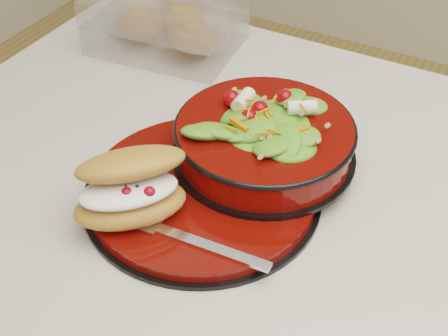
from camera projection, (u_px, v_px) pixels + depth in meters
The scene contains 5 objects.
dinner_plate at pixel (202, 191), 0.77m from camera, with size 0.29×0.29×0.02m.
salad_bowl at pixel (265, 134), 0.78m from camera, with size 0.24×0.24×0.10m.
croissant at pixel (132, 189), 0.70m from camera, with size 0.14×0.16×0.08m.
fork at pixel (190, 239), 0.69m from camera, with size 0.18×0.03×0.00m.
pastry_box at pixel (167, 21), 1.03m from camera, with size 0.25×0.19×0.09m.
Camera 1 is at (0.12, -0.54, 1.43)m, focal length 50.00 mm.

